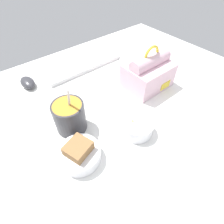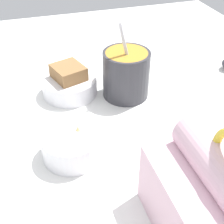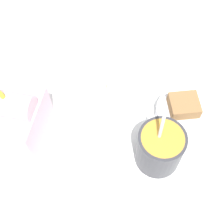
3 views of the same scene
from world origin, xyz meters
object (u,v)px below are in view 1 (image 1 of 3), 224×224
(bento_bowl_sandwich, at_px, (80,154))
(bento_bowl_snacks, at_px, (137,127))
(lunch_bag, at_px, (148,73))
(soup_cup, at_px, (70,116))
(computer_mouse, at_px, (28,83))
(keyboard, at_px, (81,64))

(bento_bowl_sandwich, xyz_separation_m, bento_bowl_snacks, (0.20, -0.03, -0.00))
(lunch_bag, relative_size, soup_cup, 1.07)
(bento_bowl_sandwich, bearing_deg, computer_mouse, 88.51)
(computer_mouse, bearing_deg, bento_bowl_snacks, -68.30)
(bento_bowl_sandwich, distance_m, computer_mouse, 0.43)
(keyboard, bearing_deg, bento_bowl_snacks, -99.22)
(lunch_bag, bearing_deg, bento_bowl_sandwich, -164.16)
(bento_bowl_sandwich, bearing_deg, soup_cup, 70.72)
(bento_bowl_snacks, bearing_deg, soup_cup, 135.65)
(keyboard, bearing_deg, computer_mouse, 177.76)
(lunch_bag, bearing_deg, soup_cup, 179.37)
(lunch_bag, xyz_separation_m, bento_bowl_sandwich, (-0.40, -0.11, -0.04))
(soup_cup, height_order, bento_bowl_sandwich, soup_cup)
(bento_bowl_sandwich, height_order, bento_bowl_snacks, bento_bowl_sandwich)
(bento_bowl_sandwich, bearing_deg, bento_bowl_snacks, -9.72)
(lunch_bag, relative_size, computer_mouse, 2.02)
(keyboard, distance_m, computer_mouse, 0.26)
(bento_bowl_snacks, bearing_deg, keyboard, 80.78)
(soup_cup, xyz_separation_m, bento_bowl_snacks, (0.15, -0.15, -0.03))
(soup_cup, xyz_separation_m, computer_mouse, (-0.03, 0.31, -0.04))
(soup_cup, bearing_deg, bento_bowl_sandwich, -109.28)
(lunch_bag, height_order, soup_cup, lunch_bag)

